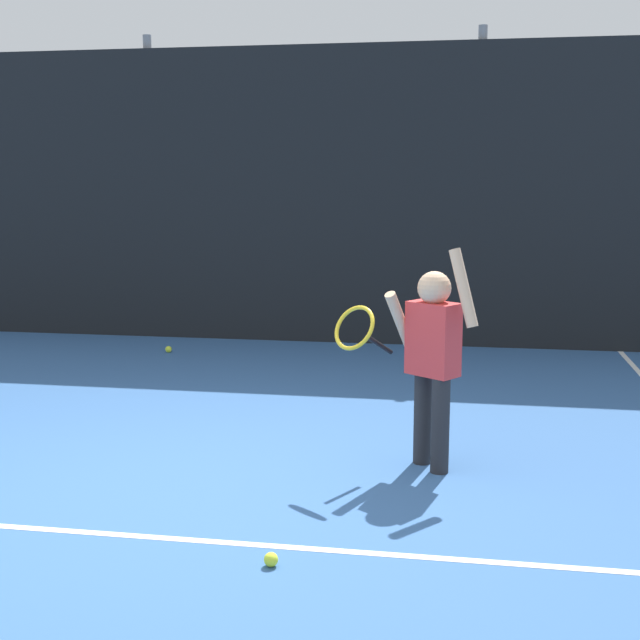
% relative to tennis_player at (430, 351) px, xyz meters
% --- Properties ---
extents(ground_plane, '(20.00, 20.00, 0.00)m').
position_rel_tennis_player_xyz_m(ground_plane, '(-1.44, -0.67, -0.73)').
color(ground_plane, '#335B93').
extents(court_line_baseline, '(9.00, 0.05, 0.00)m').
position_rel_tennis_player_xyz_m(court_line_baseline, '(-1.44, -1.24, -0.72)').
color(court_line_baseline, white).
rests_on(court_line_baseline, ground).
extents(back_fence_windscreen, '(10.85, 0.08, 3.10)m').
position_rel_tennis_player_xyz_m(back_fence_windscreen, '(-1.44, 3.87, 0.82)').
color(back_fence_windscreen, black).
rests_on(back_fence_windscreen, ground).
extents(fence_post_1, '(0.09, 0.09, 3.25)m').
position_rel_tennis_player_xyz_m(fence_post_1, '(-3.19, 3.93, 0.90)').
color(fence_post_1, slate).
rests_on(fence_post_1, ground).
extents(fence_post_2, '(0.09, 0.09, 3.25)m').
position_rel_tennis_player_xyz_m(fence_post_2, '(0.32, 3.93, 0.90)').
color(fence_post_2, slate).
rests_on(fence_post_2, ground).
extents(tennis_player, '(0.89, 0.52, 1.35)m').
position_rel_tennis_player_xyz_m(tennis_player, '(0.00, 0.00, 0.00)').
color(tennis_player, '#232326').
rests_on(tennis_player, ground).
extents(tennis_ball_1, '(0.07, 0.07, 0.07)m').
position_rel_tennis_player_xyz_m(tennis_ball_1, '(-0.64, -1.45, -0.69)').
color(tennis_ball_1, '#CCE033').
rests_on(tennis_ball_1, ground).
extents(tennis_ball_6, '(0.07, 0.07, 0.07)m').
position_rel_tennis_player_xyz_m(tennis_ball_6, '(-2.73, 3.02, -0.69)').
color(tennis_ball_6, '#CCE033').
rests_on(tennis_ball_6, ground).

